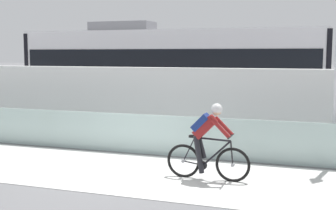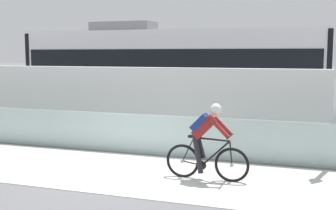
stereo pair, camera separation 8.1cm
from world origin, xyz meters
name	(u,v)px [view 1 (the left image)]	position (x,y,z in m)	size (l,w,h in m)	color
ground_plane	(120,172)	(0.00, 0.00, 0.00)	(200.00, 200.00, 0.00)	slate
bike_path_deck	(120,171)	(0.00, 0.00, 0.01)	(32.00, 3.20, 0.01)	silver
glass_parapet	(150,134)	(0.00, 1.85, 0.52)	(32.00, 0.05, 1.04)	#ADC6C1
concrete_barrier_wall	(172,105)	(0.00, 3.65, 1.10)	(32.00, 0.36, 2.21)	white
tram_rail_near	(194,128)	(0.00, 6.13, 0.00)	(32.00, 0.08, 0.01)	#595654
tram_rail_far	(204,122)	(0.00, 7.57, 0.00)	(32.00, 0.08, 0.01)	#595654
tram	(171,73)	(-1.08, 6.85, 1.89)	(11.06, 2.54, 3.81)	silver
cyclist_on_bike	(207,142)	(1.99, 0.00, 0.80)	(1.77, 0.58, 1.61)	black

